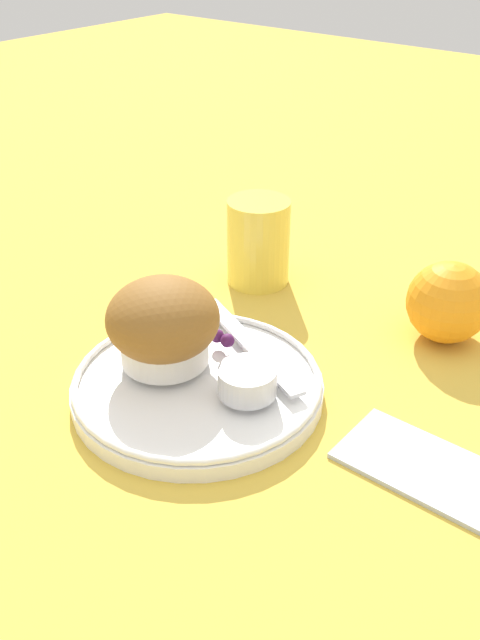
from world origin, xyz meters
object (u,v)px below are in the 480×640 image
butter_knife (249,344)px  juice_glass (258,242)px  orange_fruit (448,302)px  muffin (163,324)px

butter_knife → juice_glass: bearing=148.7°
orange_fruit → juice_glass: juice_glass is taller
butter_knife → juice_glass: juice_glass is taller
muffin → orange_fruit: 0.27m
orange_fruit → juice_glass: (-0.21, -0.02, 0.01)m
muffin → butter_knife: bearing=55.6°
muffin → butter_knife: (0.04, 0.06, -0.03)m
muffin → orange_fruit: (0.16, 0.22, -0.02)m
muffin → butter_knife: muffin is taller
muffin → orange_fruit: size_ratio=1.24×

